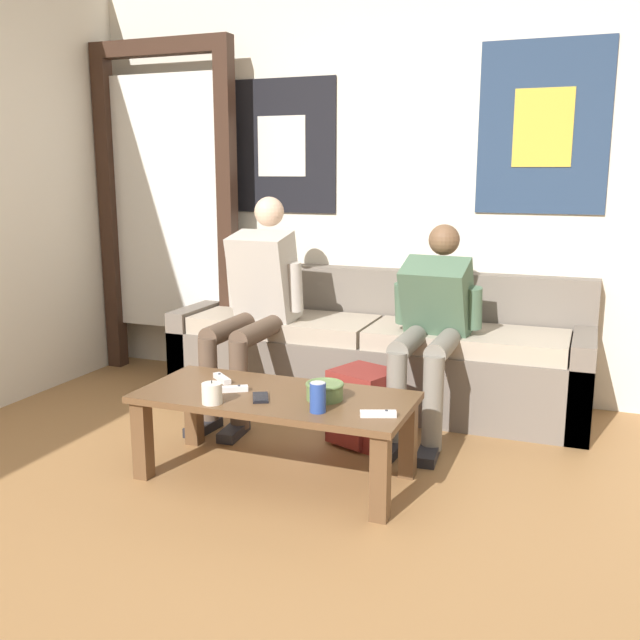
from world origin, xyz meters
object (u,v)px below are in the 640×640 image
Objects in this scene: couch at (375,356)px; coffee_table at (275,408)px; game_controller_near_right at (222,378)px; game_controller_far_center at (378,414)px; cell_phone at (260,397)px; backpack at (362,408)px; pillar_candle at (212,393)px; ceramic_bowl at (325,390)px; person_seated_teen at (432,322)px; game_controller_near_left at (232,389)px; person_seated_adult at (255,299)px; drink_can_blue at (318,397)px.

coffee_table is at bearing -94.79° from couch.
couch is 1.18m from game_controller_near_right.
game_controller_far_center is 0.97× the size of cell_phone.
pillar_candle is at bearing -119.36° from backpack.
coffee_table is 7.98× the size of cell_phone.
ceramic_bowl is at bearing 3.24° from coffee_table.
game_controller_far_center is (0.82, -0.21, 0.00)m from game_controller_near_right.
pillar_candle is (-0.19, -0.21, 0.11)m from coffee_table.
coffee_table is 1.02m from person_seated_teen.
game_controller_far_center is at bearing -89.80° from person_seated_teen.
couch reaches higher than ceramic_bowl.
pillar_candle is at bearing -89.61° from game_controller_near_left.
game_controller_far_center is (1.01, -0.94, -0.24)m from person_seated_adult.
drink_can_blue reaches higher than ceramic_bowl.
cell_phone is at bearing -95.87° from couch.
pillar_candle is 0.33m from game_controller_near_right.
person_seated_teen is 1.27m from pillar_candle.
person_seated_teen is at bearing 90.20° from game_controller_far_center.
game_controller_near_left is (-0.42, -0.58, 0.22)m from backpack.
couch is 1.27m from game_controller_near_left.
coffee_table is at bearing -58.85° from person_seated_adult.
person_seated_adult is at bearing 121.15° from coffee_table.
game_controller_near_right is 0.90× the size of game_controller_far_center.
backpack is at bearing 67.27° from cell_phone.
pillar_candle is (-0.42, -0.75, 0.25)m from backpack.
pillar_candle is 0.46m from drink_can_blue.
person_seated_teen is (1.00, 0.02, -0.06)m from person_seated_adult.
game_controller_near_right reaches higher than cell_phone.
game_controller_near_right is 0.88× the size of cell_phone.
person_seated_adult is 1.11m from ceramic_bowl.
ceramic_bowl is 1.25× the size of game_controller_near_right.
game_controller_near_right is at bearing 171.54° from ceramic_bowl.
couch is at bearing 96.82° from drink_can_blue.
game_controller_near_right is 0.33m from cell_phone.
person_seated_teen is 0.89m from ceramic_bowl.
person_seated_adult is 1.05m from cell_phone.
couch is 0.79m from person_seated_adult.
cell_phone is at bearing -31.58° from game_controller_near_right.
cell_phone is (0.16, -0.05, -0.01)m from game_controller_near_left.
person_seated_adult is 12.06× the size of pillar_candle.
cell_phone is at bearing 38.51° from pillar_candle.
drink_can_blue is (0.45, 0.06, 0.02)m from pillar_candle.
coffee_table is (-0.10, -1.19, 0.05)m from couch.
cell_phone is at bearing -111.19° from coffee_table.
coffee_table is at bearing -120.61° from person_seated_teen.
couch is at bearing 85.21° from coffee_table.
ceramic_bowl reaches higher than game_controller_near_left.
person_seated_adult is (-0.50, 0.83, 0.32)m from coffee_table.
ceramic_bowl is 0.28m from cell_phone.
drink_can_blue is at bearing -52.09° from person_seated_adult.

